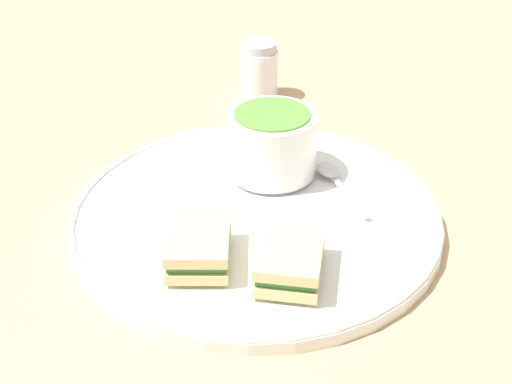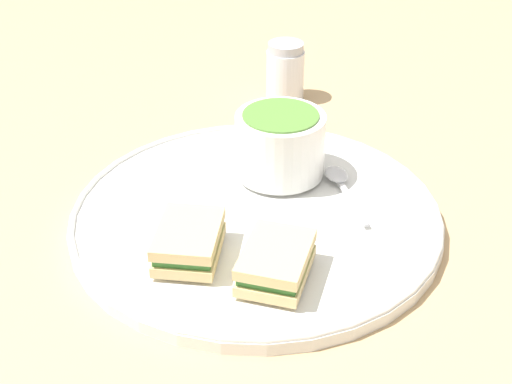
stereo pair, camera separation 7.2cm
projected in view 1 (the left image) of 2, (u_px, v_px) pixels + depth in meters
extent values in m
plane|color=tan|center=(256.00, 222.00, 0.74)|extent=(2.40, 2.40, 0.00)
cylinder|color=white|center=(256.00, 217.00, 0.73)|extent=(0.38, 0.38, 0.01)
torus|color=white|center=(256.00, 211.00, 0.73)|extent=(0.38, 0.38, 0.01)
cylinder|color=white|center=(268.00, 168.00, 0.79)|extent=(0.05, 0.05, 0.01)
cylinder|color=white|center=(269.00, 143.00, 0.77)|extent=(0.10, 0.10, 0.07)
cylinder|color=#568938|center=(269.00, 115.00, 0.75)|extent=(0.08, 0.08, 0.01)
cube|color=silver|center=(350.00, 196.00, 0.74)|extent=(0.05, 0.07, 0.00)
ellipsoid|color=silver|center=(328.00, 170.00, 0.78)|extent=(0.04, 0.04, 0.01)
cube|color=#DBBC7F|center=(199.00, 254.00, 0.66)|extent=(0.07, 0.09, 0.01)
cube|color=#33702D|center=(199.00, 246.00, 0.65)|extent=(0.07, 0.08, 0.01)
cube|color=#DBBC7F|center=(198.00, 237.00, 0.65)|extent=(0.07, 0.09, 0.01)
cube|color=#DBBC7F|center=(290.00, 268.00, 0.64)|extent=(0.06, 0.08, 0.01)
cube|color=#33702D|center=(290.00, 260.00, 0.63)|extent=(0.06, 0.08, 0.01)
cube|color=#DBBC7F|center=(290.00, 252.00, 0.63)|extent=(0.06, 0.08, 0.01)
cylinder|color=silver|center=(259.00, 75.00, 0.97)|extent=(0.05, 0.05, 0.07)
cylinder|color=#B7B7BC|center=(259.00, 47.00, 0.95)|extent=(0.05, 0.05, 0.01)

